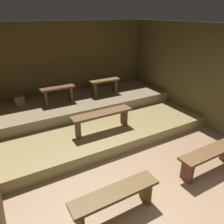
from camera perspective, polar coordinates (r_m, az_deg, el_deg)
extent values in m
cube|color=#997757|center=(5.26, -0.35, -7.28)|extent=(5.62, 5.60, 0.08)
cube|color=brown|center=(6.86, -10.67, 11.62)|extent=(5.62, 0.06, 2.51)
cube|color=brown|center=(6.24, 19.76, 9.37)|extent=(0.06, 5.60, 2.51)
cube|color=#93824E|center=(5.85, -4.53, -2.04)|extent=(4.82, 3.07, 0.25)
cube|color=#94805E|center=(6.35, -7.40, 2.48)|extent=(4.82, 1.65, 0.25)
cube|color=brown|center=(3.28, 0.84, -20.11)|extent=(1.33, 0.31, 0.05)
cube|color=brown|center=(3.29, -8.34, -26.02)|extent=(0.05, 0.24, 0.40)
cube|color=brown|center=(3.67, 8.63, -19.39)|extent=(0.05, 0.24, 0.40)
cube|color=brown|center=(4.43, 24.03, -9.32)|extent=(1.33, 0.31, 0.05)
cube|color=brown|center=(4.18, 18.80, -14.29)|extent=(0.05, 0.24, 0.40)
cube|color=brown|center=(4.90, -2.61, -0.37)|extent=(1.41, 0.31, 0.05)
cube|color=brown|center=(4.79, -8.82, -4.24)|extent=(0.05, 0.24, 0.40)
cube|color=brown|center=(5.26, 3.11, -1.23)|extent=(0.05, 0.24, 0.40)
cube|color=brown|center=(5.97, -13.95, 6.11)|extent=(0.89, 0.31, 0.05)
cube|color=brown|center=(5.97, -16.84, 3.50)|extent=(0.05, 0.24, 0.40)
cube|color=brown|center=(6.14, -10.72, 4.71)|extent=(0.05, 0.24, 0.40)
cube|color=brown|center=(6.47, -2.00, 8.20)|extent=(0.89, 0.31, 0.05)
cube|color=brown|center=(6.39, -4.67, 5.84)|extent=(0.05, 0.24, 0.40)
cube|color=brown|center=(6.69, 0.61, 6.78)|extent=(0.05, 0.24, 0.40)
cube|color=#986A41|center=(6.25, -22.79, 2.75)|extent=(0.24, 0.24, 0.24)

